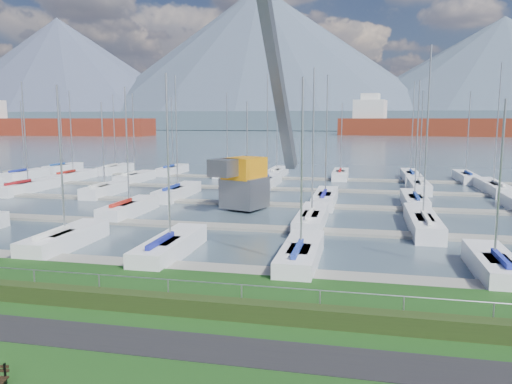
# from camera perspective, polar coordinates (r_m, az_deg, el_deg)

# --- Properties ---
(path) EXTENTS (160.00, 2.00, 0.04)m
(path) POSITION_cam_1_polar(r_m,az_deg,el_deg) (17.82, -10.60, -16.65)
(path) COLOR black
(path) RESTS_ON grass
(water) EXTENTS (800.00, 540.00, 0.20)m
(water) POSITION_cam_1_polar(r_m,az_deg,el_deg) (278.03, 10.84, 6.64)
(water) COLOR #41525F
(hedge) EXTENTS (80.00, 0.70, 0.70)m
(hedge) POSITION_cam_1_polar(r_m,az_deg,el_deg) (19.92, -7.68, -12.76)
(hedge) COLOR #243313
(hedge) RESTS_ON grass
(fence) EXTENTS (80.00, 0.04, 0.04)m
(fence) POSITION_cam_1_polar(r_m,az_deg,el_deg) (19.98, -7.34, -10.09)
(fence) COLOR #95989D
(fence) RESTS_ON grass
(foothill) EXTENTS (900.00, 80.00, 12.00)m
(foothill) POSITION_cam_1_polar(r_m,az_deg,el_deg) (347.91, 11.14, 8.01)
(foothill) COLOR #465967
(foothill) RESTS_ON water
(mountains) EXTENTS (1190.00, 360.00, 115.00)m
(mountains) POSITION_cam_1_polar(r_m,az_deg,el_deg) (424.28, 12.52, 13.52)
(mountains) COLOR #3B4A56
(mountains) RESTS_ON water
(docks) EXTENTS (90.00, 41.60, 0.25)m
(docks) POSITION_cam_1_polar(r_m,az_deg,el_deg) (44.98, 3.74, -1.50)
(docks) COLOR gray
(docks) RESTS_ON water
(crane) EXTENTS (5.82, 13.49, 22.35)m
(crane) POSITION_cam_1_polar(r_m,az_deg,el_deg) (43.65, -0.39, 5.54)
(crane) COLOR slate
(crane) RESTS_ON water
(cargo_ship_west) EXTENTS (96.75, 21.23, 21.50)m
(cargo_ship_west) POSITION_cam_1_polar(r_m,az_deg,el_deg) (253.30, -23.33, 6.85)
(cargo_ship_west) COLOR maroon
(cargo_ship_west) RESTS_ON water
(cargo_ship_mid) EXTENTS (91.40, 31.19, 21.50)m
(cargo_ship_mid) POSITION_cam_1_polar(r_m,az_deg,el_deg) (240.69, 19.29, 7.03)
(cargo_ship_mid) COLOR maroon
(cargo_ship_mid) RESTS_ON water
(sailboat_fleet) EXTENTS (75.44, 49.91, 13.74)m
(sailboat_fleet) POSITION_cam_1_polar(r_m,az_deg,el_deg) (47.85, 0.70, 5.87)
(sailboat_fleet) COLOR navy
(sailboat_fleet) RESTS_ON water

